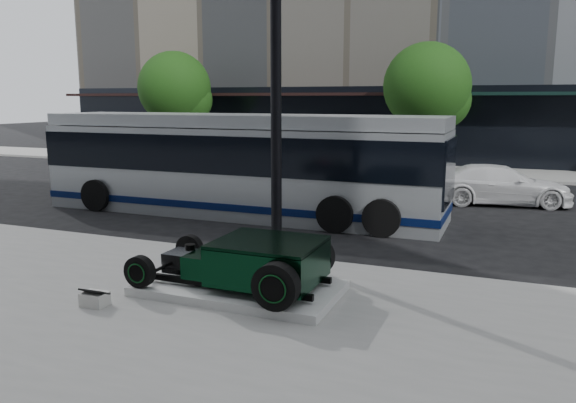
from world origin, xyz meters
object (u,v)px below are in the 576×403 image
at_px(transit_bus, 239,164).
at_px(hot_rod, 257,262).
at_px(lamppost, 276,94).
at_px(white_sedan, 500,185).

bearing_deg(transit_bus, hot_rod, -60.94).
height_order(hot_rod, transit_bus, transit_bus).
distance_m(hot_rod, lamppost, 3.57).
height_order(hot_rod, white_sedan, white_sedan).
xyz_separation_m(lamppost, transit_bus, (-3.07, 4.36, -1.98)).
relative_size(lamppost, white_sedan, 1.65).
height_order(lamppost, white_sedan, lamppost).
relative_size(hot_rod, lamppost, 0.44).
height_order(transit_bus, white_sedan, transit_bus).
bearing_deg(hot_rod, lamppost, 104.58).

